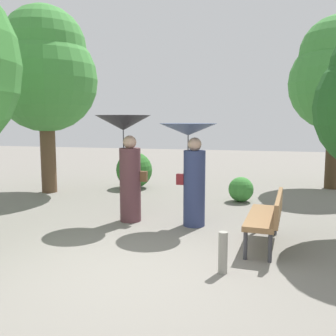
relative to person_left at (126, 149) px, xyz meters
name	(u,v)px	position (x,y,z in m)	size (l,w,h in m)	color
ground_plane	(117,269)	(0.70, -2.35, -1.41)	(40.00, 40.00, 0.00)	slate
person_left	(126,149)	(0.00, 0.00, 0.00)	(1.06, 1.06, 2.06)	#563338
person_right	(191,158)	(1.27, -0.03, -0.13)	(1.06, 1.06, 1.91)	navy
park_bench	(268,215)	(2.65, -0.93, -0.90)	(0.62, 1.54, 0.83)	#38383D
tree_near_left	(45,70)	(-3.08, 2.30, 1.86)	(2.75, 2.75, 4.93)	brown
bush_path_left	(134,170)	(-1.03, 3.46, -0.89)	(1.04, 1.04, 1.04)	#2D6B28
bush_path_right	(241,189)	(2.08, 2.30, -1.11)	(0.60, 0.60, 0.60)	#387F33
path_marker_post	(223,253)	(2.08, -2.14, -1.13)	(0.12, 0.12, 0.55)	gray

